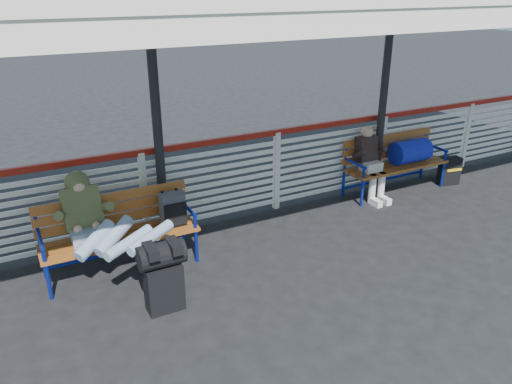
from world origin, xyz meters
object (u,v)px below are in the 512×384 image
bench_left (131,222)px  companion_person (370,162)px  luggage_stack (163,274)px  bench_right (403,154)px  suitcase_side (449,171)px  traveler_man (111,231)px

bench_left → companion_person: bearing=4.6°
luggage_stack → bench_left: bearing=92.4°
bench_right → suitcase_side: size_ratio=3.81×
bench_right → suitcase_side: bench_right is taller
traveler_man → bench_left: bearing=50.1°
companion_person → suitcase_side: bearing=-6.2°
bench_left → companion_person: size_ratio=1.57×
bench_left → traveler_man: size_ratio=1.10×
luggage_stack → bench_right: (4.50, 1.38, 0.18)m
companion_person → suitcase_side: (1.60, -0.17, -0.36)m
suitcase_side → traveler_man: bearing=-164.6°
traveler_man → luggage_stack: bearing=-63.3°
luggage_stack → bench_left: 1.05m
traveler_man → companion_person: size_ratio=1.43×
suitcase_side → bench_left: bearing=-168.1°
luggage_stack → bench_right: 4.71m
traveler_man → suitcase_side: 5.79m
bench_left → luggage_stack: bearing=-87.2°
bench_right → bench_left: bearing=-175.8°
bench_right → companion_person: size_ratio=1.57×
luggage_stack → traveler_man: bearing=116.3°
companion_person → traveler_man: bearing=-171.0°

